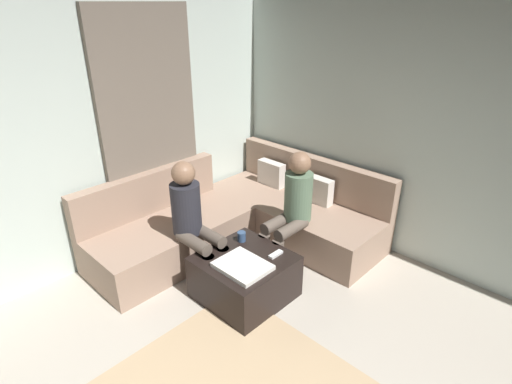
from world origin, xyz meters
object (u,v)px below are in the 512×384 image
person_on_couch_side (193,219)px  person_on_couch_back (292,206)px  ottoman (245,277)px  coffee_mug (242,237)px  sectional_couch (242,219)px  game_remote (276,254)px

person_on_couch_side → person_on_couch_back: bearing=148.9°
ottoman → coffee_mug: size_ratio=8.00×
sectional_couch → ottoman: size_ratio=3.36×
game_remote → sectional_couch: bearing=153.6°
sectional_couch → coffee_mug: bearing=-44.8°
coffee_mug → person_on_couch_back: (0.17, 0.53, 0.19)m
ottoman → game_remote: (0.18, 0.22, 0.22)m
ottoman → person_on_couch_back: (-0.05, 0.71, 0.45)m
coffee_mug → game_remote: coffee_mug is taller
game_remote → person_on_couch_back: (-0.23, 0.49, 0.23)m
ottoman → person_on_couch_back: person_on_couch_back is taller
sectional_couch → ottoman: 0.96m
coffee_mug → person_on_couch_back: person_on_couch_back is taller
coffee_mug → ottoman: bearing=-39.3°
ottoman → person_on_couch_back: size_ratio=0.63×
person_on_couch_back → person_on_couch_side: same height
coffee_mug → person_on_couch_side: person_on_couch_side is taller
person_on_couch_back → coffee_mug: bearing=72.0°
game_remote → person_on_couch_side: (-0.73, -0.35, 0.23)m
ottoman → person_on_couch_side: person_on_couch_side is taller
person_on_couch_side → game_remote: bearing=115.3°
person_on_couch_side → coffee_mug: bearing=132.7°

